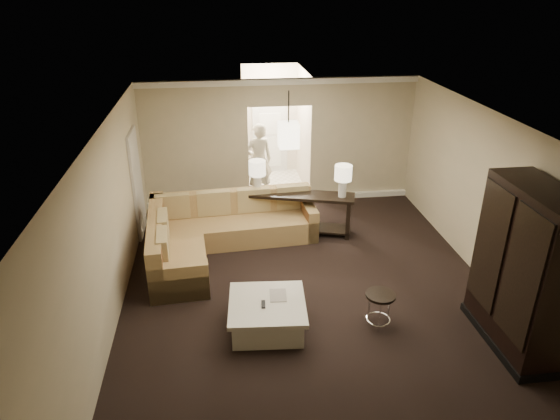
{
  "coord_description": "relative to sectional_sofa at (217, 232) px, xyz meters",
  "views": [
    {
      "loc": [
        -1.37,
        -6.53,
        4.69
      ],
      "look_at": [
        -0.36,
        1.2,
        1.06
      ],
      "focal_mm": 32.0,
      "sensor_mm": 36.0,
      "label": 1
    }
  ],
  "objects": [
    {
      "name": "ground",
      "position": [
        1.47,
        -1.83,
        -0.38
      ],
      "size": [
        8.0,
        8.0,
        0.0
      ],
      "primitive_type": "plane",
      "color": "black",
      "rests_on": "ground"
    },
    {
      "name": "wall_back",
      "position": [
        1.47,
        2.17,
        1.02
      ],
      "size": [
        6.0,
        0.04,
        2.8
      ],
      "primitive_type": "cube",
      "color": "#BBB18E",
      "rests_on": "ground"
    },
    {
      "name": "wall_left",
      "position": [
        -1.53,
        -1.83,
        1.02
      ],
      "size": [
        0.04,
        8.0,
        2.8
      ],
      "primitive_type": "cube",
      "color": "#BBB18E",
      "rests_on": "ground"
    },
    {
      "name": "wall_right",
      "position": [
        4.47,
        -1.83,
        1.02
      ],
      "size": [
        0.04,
        8.0,
        2.8
      ],
      "primitive_type": "cube",
      "color": "#BBB18E",
      "rests_on": "ground"
    },
    {
      "name": "ceiling",
      "position": [
        1.47,
        -1.83,
        2.42
      ],
      "size": [
        6.0,
        8.0,
        0.02
      ],
      "primitive_type": "cube",
      "color": "white",
      "rests_on": "wall_back"
    },
    {
      "name": "crown_molding",
      "position": [
        1.47,
        2.12,
        2.35
      ],
      "size": [
        6.0,
        0.1,
        0.12
      ],
      "primitive_type": "cube",
      "color": "white",
      "rests_on": "wall_back"
    },
    {
      "name": "baseboard",
      "position": [
        1.47,
        2.12,
        -0.32
      ],
      "size": [
        6.0,
        0.1,
        0.12
      ],
      "primitive_type": "cube",
      "color": "white",
      "rests_on": "ground"
    },
    {
      "name": "side_door",
      "position": [
        -1.5,
        0.97,
        0.67
      ],
      "size": [
        0.05,
        0.9,
        2.1
      ],
      "primitive_type": "cube",
      "color": "silver",
      "rests_on": "ground"
    },
    {
      "name": "foyer",
      "position": [
        1.47,
        3.51,
        0.92
      ],
      "size": [
        1.44,
        2.02,
        2.8
      ],
      "color": "silver",
      "rests_on": "ground"
    },
    {
      "name": "sectional_sofa",
      "position": [
        0.0,
        0.0,
        0.0
      ],
      "size": [
        3.21,
        2.62,
        0.94
      ],
      "rotation": [
        0.0,
        0.0,
        0.07
      ],
      "color": "brown",
      "rests_on": "ground"
    },
    {
      "name": "coffee_table",
      "position": [
        0.69,
        -2.43,
        -0.15
      ],
      "size": [
        1.19,
        1.19,
        0.46
      ],
      "rotation": [
        0.0,
        0.0,
        -0.08
      ],
      "color": "beige",
      "rests_on": "ground"
    },
    {
      "name": "console_table",
      "position": [
        1.65,
        0.55,
        0.12
      ],
      "size": [
        2.22,
        1.09,
        0.84
      ],
      "rotation": [
        0.0,
        0.0,
        -0.29
      ],
      "color": "black",
      "rests_on": "ground"
    },
    {
      "name": "armoire",
      "position": [
        4.07,
        -3.17,
        0.75
      ],
      "size": [
        0.7,
        1.63,
        2.34
      ],
      "color": "black",
      "rests_on": "ground"
    },
    {
      "name": "drink_table",
      "position": [
        2.33,
        -2.58,
        0.01
      ],
      "size": [
        0.44,
        0.44,
        0.55
      ],
      "rotation": [
        0.0,
        0.0,
        0.26
      ],
      "color": "black",
      "rests_on": "ground"
    },
    {
      "name": "table_lamp_left",
      "position": [
        0.85,
        0.79,
        0.89
      ],
      "size": [
        0.33,
        0.33,
        0.64
      ],
      "color": "silver",
      "rests_on": "console_table"
    },
    {
      "name": "table_lamp_right",
      "position": [
        2.45,
        0.31,
        0.89
      ],
      "size": [
        0.33,
        0.33,
        0.64
      ],
      "color": "silver",
      "rests_on": "console_table"
    },
    {
      "name": "pendant_light",
      "position": [
        1.47,
        0.87,
        1.58
      ],
      "size": [
        0.38,
        0.38,
        1.09
      ],
      "color": "black",
      "rests_on": "ceiling"
    },
    {
      "name": "person",
      "position": [
        1.02,
        2.47,
        0.6
      ],
      "size": [
        0.8,
        0.62,
        1.96
      ],
      "primitive_type": "imported",
      "rotation": [
        0.0,
        0.0,
        3.37
      ],
      "color": "#EEE6C9",
      "rests_on": "ground"
    }
  ]
}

